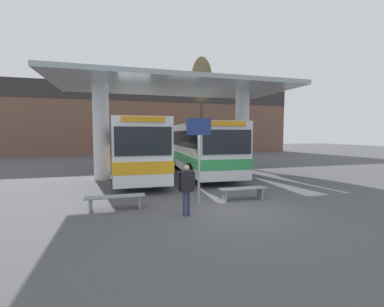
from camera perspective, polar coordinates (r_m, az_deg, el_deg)
ground_plane at (r=8.87m, az=7.32°, el=-12.28°), size 100.00×100.00×0.00m
townhouse_backdrop at (r=33.26m, az=-10.17°, el=8.67°), size 40.00×0.58×8.73m
station_canopy at (r=15.64m, az=-3.39°, el=11.99°), size 13.62×6.42×5.50m
transit_bus_left_bay at (r=16.69m, az=-11.99°, el=1.84°), size 3.00×12.55×3.27m
transit_bus_center_bay at (r=16.88m, az=1.37°, el=1.74°), size 3.14×10.69×3.15m
waiting_bench_near_pillar at (r=10.19m, az=11.20°, el=-8.12°), size 1.91×0.44×0.46m
waiting_bench_mid_platform at (r=9.11m, az=-16.66°, el=-9.70°), size 1.96×0.44×0.46m
info_sign_platform at (r=9.18m, az=1.54°, el=2.27°), size 0.90×0.09×3.10m
pedestrian_waiting at (r=7.98m, az=-1.26°, el=-7.01°), size 0.59×0.29×1.58m
poplar_tree_behind_left at (r=25.54m, az=2.12°, el=15.48°), size 2.05×2.05×9.91m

